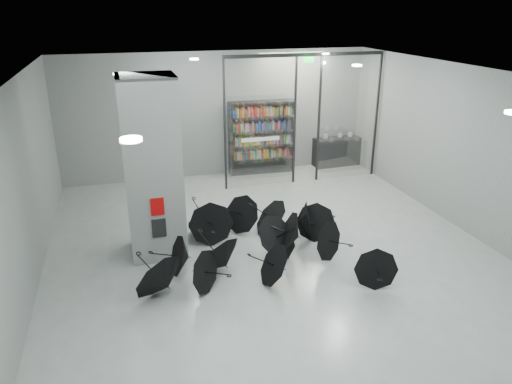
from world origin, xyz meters
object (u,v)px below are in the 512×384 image
object	(u,v)px
bookshelf	(262,137)
umbrella_cluster	(253,244)
column	(152,168)
shop_counter	(336,151)

from	to	relation	value
bookshelf	umbrella_cluster	bearing A→B (deg)	-105.99
column	bookshelf	bearing A→B (deg)	50.49
shop_counter	umbrella_cluster	xyz separation A→B (m)	(-4.65, -5.65, -0.19)
column	umbrella_cluster	xyz separation A→B (m)	(2.03, -0.85, -1.70)
umbrella_cluster	column	bearing A→B (deg)	157.24
column	shop_counter	xyz separation A→B (m)	(6.68, 4.80, -1.51)
bookshelf	umbrella_cluster	world-z (taller)	bookshelf
bookshelf	shop_counter	world-z (taller)	bookshelf
shop_counter	umbrella_cluster	size ratio (longest dim) A/B	0.31
bookshelf	shop_counter	distance (m)	2.86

